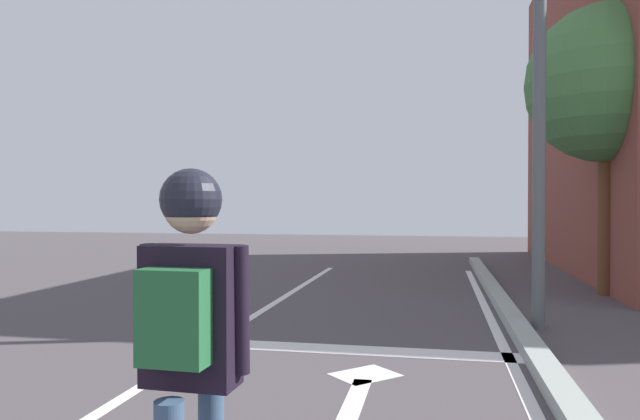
# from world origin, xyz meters

# --- Properties ---
(lane_line_center) EXTENTS (0.12, 20.00, 0.01)m
(lane_line_center) POSITION_xyz_m (-0.56, 6.00, 0.00)
(lane_line_center) COLOR silver
(lane_line_center) RESTS_ON ground
(stop_bar) EXTENTS (3.37, 0.40, 0.01)m
(stop_bar) POSITION_xyz_m (1.13, 8.31, 0.00)
(stop_bar) COLOR silver
(stop_bar) RESTS_ON ground
(lane_arrow_stem) EXTENTS (0.16, 1.40, 0.01)m
(lane_arrow_stem) POSITION_xyz_m (1.29, 6.59, 0.00)
(lane_arrow_stem) COLOR silver
(lane_arrow_stem) RESTS_ON ground
(lane_arrow_head) EXTENTS (0.71, 0.71, 0.01)m
(lane_arrow_head) POSITION_xyz_m (1.29, 7.44, 0.00)
(lane_arrow_head) COLOR silver
(lane_arrow_head) RESTS_ON ground
(skater) EXTENTS (0.46, 0.62, 1.65)m
(skater) POSITION_xyz_m (0.98, 4.24, 1.12)
(skater) COLOR #374F6C
(skater) RESTS_ON skateboard
(traffic_signal_mast) EXTENTS (5.49, 0.34, 5.43)m
(traffic_signal_mast) POSITION_xyz_m (1.57, 9.81, 4.05)
(traffic_signal_mast) COLOR #55595C
(traffic_signal_mast) RESTS_ON ground
(roadside_tree) EXTENTS (2.71, 2.71, 4.98)m
(roadside_tree) POSITION_xyz_m (4.79, 12.86, 3.60)
(roadside_tree) COLOR brown
(roadside_tree) RESTS_ON ground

